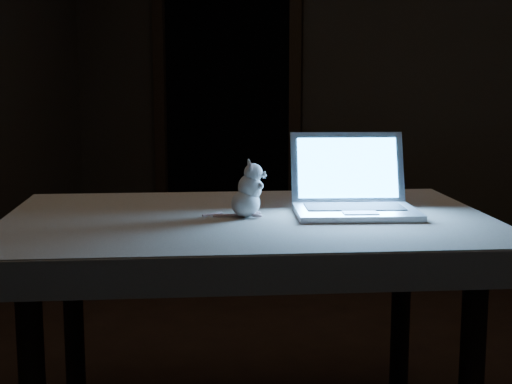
% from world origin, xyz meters
% --- Properties ---
extents(back_wall, '(4.50, 0.04, 2.60)m').
position_xyz_m(back_wall, '(0.00, 2.50, 1.30)').
color(back_wall, black).
rests_on(back_wall, ground).
extents(doorway, '(1.06, 0.36, 2.13)m').
position_xyz_m(doorway, '(-1.10, 2.50, 1.06)').
color(doorway, black).
rests_on(doorway, back_wall).
extents(table, '(1.56, 1.31, 0.71)m').
position_xyz_m(table, '(-0.03, -0.24, 0.36)').
color(table, black).
rests_on(table, floor).
extents(tablecloth, '(1.63, 1.29, 0.09)m').
position_xyz_m(tablecloth, '(0.06, -0.19, 0.67)').
color(tablecloth, '#BCAB99').
rests_on(tablecloth, table).
extents(laptop, '(0.45, 0.42, 0.24)m').
position_xyz_m(laptop, '(0.27, -0.13, 0.84)').
color(laptop, silver).
rests_on(laptop, tablecloth).
extents(plush_mouse, '(0.13, 0.13, 0.17)m').
position_xyz_m(plush_mouse, '(-0.03, -0.26, 0.80)').
color(plush_mouse, silver).
rests_on(plush_mouse, tablecloth).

